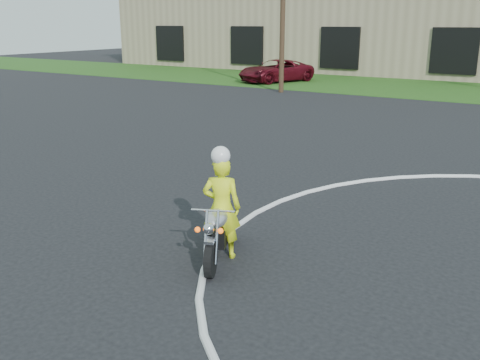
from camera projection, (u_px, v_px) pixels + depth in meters
The scene contains 4 objects.
primary_motorcycle at pixel (218, 231), 8.90m from camera, with size 0.98×1.86×1.05m.
rider_primary_grp at pixel (222, 204), 8.89m from camera, with size 0.76×0.65×1.94m.
pickup_grp at pixel (276, 71), 35.33m from camera, with size 4.17×5.73×1.45m.
warehouse at pixel (355, 18), 46.09m from camera, with size 41.00×17.00×8.30m.
Camera 1 is at (-0.66, -6.04, 3.86)m, focal length 40.00 mm.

